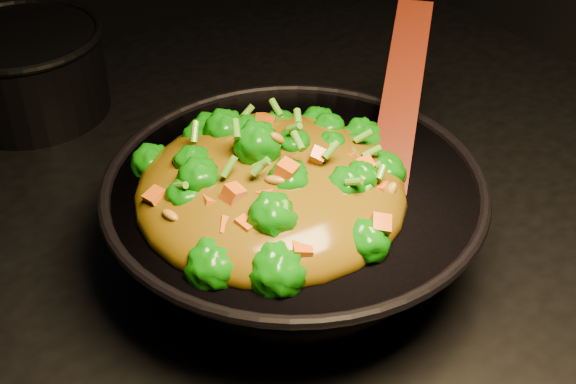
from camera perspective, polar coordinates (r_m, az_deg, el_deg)
wok at (r=0.78m, az=0.43°, el=-2.37°), size 0.41×0.41×0.10m
stir_fry at (r=0.71m, az=-1.28°, el=2.42°), size 0.31×0.31×0.09m
spatula at (r=0.82m, az=8.10°, el=6.95°), size 0.20×0.18×0.10m
back_pot at (r=1.08m, az=-18.09°, el=8.18°), size 0.22×0.22×0.11m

